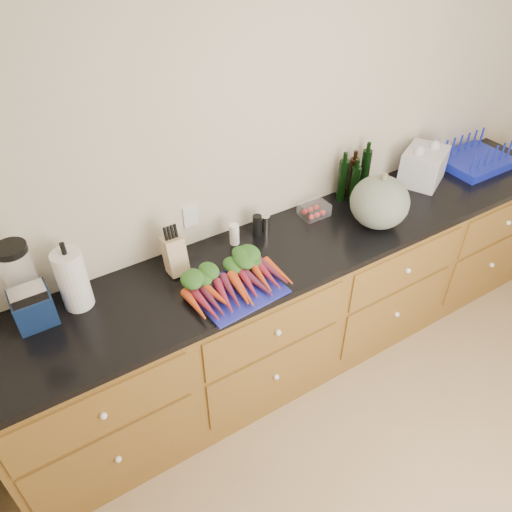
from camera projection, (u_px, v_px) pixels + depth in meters
wall_back at (284, 154)px, 2.74m from camera, size 4.10×0.05×2.60m
cabinets at (309, 300)px, 3.06m from camera, size 3.60×0.64×0.90m
countertop at (314, 239)px, 2.77m from camera, size 3.64×0.62×0.04m
cutting_board at (238, 291)px, 2.41m from camera, size 0.43×0.34×0.01m
carrots at (234, 281)px, 2.41m from camera, size 0.49×0.34×0.07m
squash at (380, 202)px, 2.75m from camera, size 0.33×0.33×0.29m
blender_appliance at (26, 290)px, 2.15m from camera, size 0.17×0.17×0.42m
paper_towel at (73, 280)px, 2.25m from camera, size 0.13×0.13×0.30m
knife_block at (175, 255)px, 2.47m from camera, size 0.10×0.10×0.20m
grinder_salt at (234, 234)px, 2.67m from camera, size 0.05×0.05×0.12m
grinder_pepper at (257, 225)px, 2.73m from camera, size 0.05×0.05×0.13m
canister_chrome at (266, 224)px, 2.76m from camera, size 0.05×0.05×0.10m
tomato_box at (314, 210)px, 2.89m from camera, size 0.16×0.13×0.07m
bottles at (354, 178)px, 2.99m from camera, size 0.23×0.12×0.28m
grocery_bag at (423, 166)px, 3.15m from camera, size 0.37×0.34×0.21m
dish_rack at (474, 159)px, 3.35m from camera, size 0.45×0.36×0.18m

